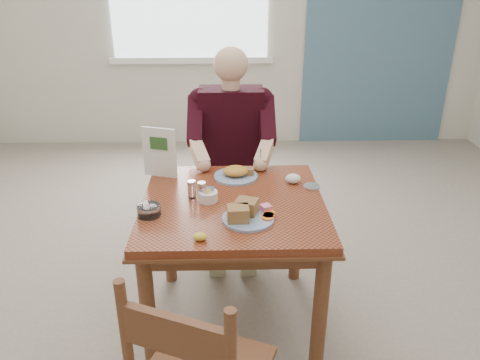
{
  "coord_description": "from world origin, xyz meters",
  "views": [
    {
      "loc": [
        -0.02,
        -2.07,
        1.8
      ],
      "look_at": [
        0.03,
        0.0,
        0.86
      ],
      "focal_mm": 35.0,
      "sensor_mm": 36.0,
      "label": 1
    }
  ],
  "objects_px": {
    "table": "(233,220)",
    "chair_far": "(232,183)",
    "diner": "(231,141)",
    "far_plate": "(237,173)",
    "near_plate": "(246,213)"
  },
  "relations": [
    {
      "from": "table",
      "to": "chair_far",
      "type": "height_order",
      "value": "chair_far"
    },
    {
      "from": "diner",
      "to": "table",
      "type": "bearing_deg",
      "value": -90.0
    },
    {
      "from": "chair_far",
      "to": "far_plate",
      "type": "bearing_deg",
      "value": -87.27
    },
    {
      "from": "chair_far",
      "to": "diner",
      "type": "relative_size",
      "value": 0.69
    },
    {
      "from": "diner",
      "to": "near_plate",
      "type": "height_order",
      "value": "diner"
    },
    {
      "from": "far_plate",
      "to": "table",
      "type": "bearing_deg",
      "value": -94.92
    },
    {
      "from": "diner",
      "to": "near_plate",
      "type": "distance_m",
      "value": 0.9
    },
    {
      "from": "chair_far",
      "to": "near_plate",
      "type": "relative_size",
      "value": 3.57
    },
    {
      "from": "near_plate",
      "to": "chair_far",
      "type": "bearing_deg",
      "value": 93.35
    },
    {
      "from": "chair_far",
      "to": "diner",
      "type": "height_order",
      "value": "diner"
    },
    {
      "from": "near_plate",
      "to": "far_plate",
      "type": "relative_size",
      "value": 1.03
    },
    {
      "from": "diner",
      "to": "far_plate",
      "type": "height_order",
      "value": "diner"
    },
    {
      "from": "table",
      "to": "chair_far",
      "type": "bearing_deg",
      "value": 90.0
    },
    {
      "from": "table",
      "to": "near_plate",
      "type": "bearing_deg",
      "value": -73.15
    },
    {
      "from": "diner",
      "to": "far_plate",
      "type": "bearing_deg",
      "value": -86.7
    }
  ]
}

